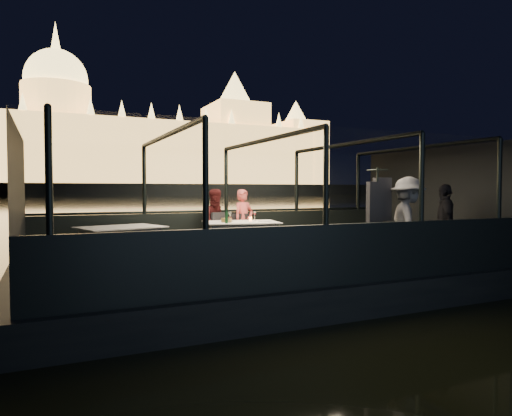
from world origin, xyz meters
name	(u,v)px	position (x,y,z in m)	size (l,w,h in m)	color
river_water	(70,201)	(0.00, 80.00, 0.00)	(500.00, 500.00, 0.00)	black
boat_hull	(265,293)	(0.00, 0.00, 0.00)	(8.60, 4.40, 1.00)	black
boat_deck	(265,267)	(0.00, 0.00, 0.48)	(8.00, 4.00, 0.04)	black
gunwale_port	(226,232)	(0.00, 2.00, 0.95)	(8.00, 0.08, 0.90)	black
gunwale_starboard	(326,256)	(0.00, -2.00, 0.95)	(8.00, 0.08, 0.90)	black
cabin_glass_port	(226,181)	(0.00, 2.00, 2.10)	(8.00, 0.02, 1.40)	#99B2B2
cabin_glass_starboard	(326,175)	(0.00, -2.00, 2.10)	(8.00, 0.02, 1.40)	#99B2B2
cabin_roof_glass	(265,140)	(0.00, 0.00, 2.80)	(8.00, 4.00, 0.02)	#99B2B2
end_wall_fore	(19,207)	(-4.00, 0.00, 1.65)	(0.02, 4.00, 2.30)	black
end_wall_aft	(429,201)	(4.00, 0.00, 1.65)	(0.02, 4.00, 2.30)	black
canopy_ribs	(265,203)	(0.00, 0.00, 1.65)	(8.00, 4.00, 2.30)	black
embankment	(56,192)	(0.00, 210.00, 1.00)	(400.00, 140.00, 6.00)	#423D33
parliament_building	(57,116)	(0.00, 175.00, 29.00)	(220.00, 32.00, 60.00)	#F2D18C
dining_table_central	(241,241)	(-0.12, 0.86, 0.89)	(1.45, 1.05, 0.77)	silver
dining_table_aft	(121,246)	(-2.43, 0.93, 0.89)	(1.40, 1.01, 0.74)	silver
chair_port_left	(223,236)	(-0.34, 1.31, 0.95)	(0.43, 0.43, 0.92)	black
chair_port_right	(242,234)	(0.14, 1.40, 0.95)	(0.41, 0.41, 0.88)	black
coat_stand	(377,219)	(1.47, -1.33, 1.40)	(0.49, 0.40, 1.78)	black
person_woman_coral	(244,220)	(0.26, 1.62, 1.25)	(0.51, 0.34, 1.41)	#D0504B
person_man_maroon	(217,220)	(-0.37, 1.58, 1.25)	(0.68, 0.53, 1.41)	#3B1011
passenger_stripe	(408,222)	(2.00, -1.50, 1.35)	(1.05, 0.59, 1.63)	white
passenger_dark	(445,219)	(3.21, -1.17, 1.35)	(0.89, 0.37, 1.51)	black
wine_bottle	(227,215)	(-0.55, 0.54, 1.42)	(0.06, 0.06, 0.27)	#12331B
bread_basket	(226,220)	(-0.45, 0.81, 1.31)	(0.21, 0.21, 0.08)	brown
amber_candle	(250,219)	(0.10, 0.88, 1.31)	(0.06, 0.06, 0.09)	#FF863F
plate_near	(265,221)	(0.31, 0.65, 1.27)	(0.27, 0.27, 0.02)	white
plate_far	(228,221)	(-0.38, 0.90, 1.27)	(0.24, 0.24, 0.01)	silver
wine_glass_white	(230,218)	(-0.47, 0.56, 1.36)	(0.07, 0.07, 0.21)	silver
wine_glass_red	(255,216)	(0.23, 0.97, 1.36)	(0.06, 0.06, 0.18)	silver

